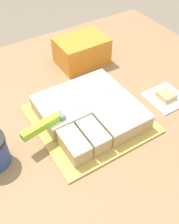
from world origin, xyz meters
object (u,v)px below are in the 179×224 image
cake_board (90,119)px  knife (51,121)px  cake (90,111)px  brownie (166,95)px  storage_box (82,51)px

cake_board → knife: bearing=-178.6°
knife → cake_board: bearing=-8.1°
cake → brownie: bearing=-12.1°
brownie → storage_box: (-0.14, 0.35, 0.04)m
brownie → storage_box: bearing=111.1°
cake → knife: knife is taller
cake → storage_box: 0.32m
cake_board → brownie: size_ratio=6.18×
cake_board → cake: size_ratio=1.21×
cake_board → knife: (-0.13, -0.00, 0.07)m
cake → knife: bearing=-177.2°
knife → brownie: 0.42m
cake_board → storage_box: storage_box is taller
cake → storage_box: (0.14, 0.29, 0.02)m
knife → cake: bearing=-6.8°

